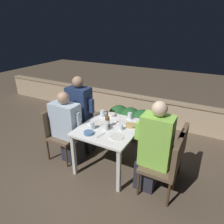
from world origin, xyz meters
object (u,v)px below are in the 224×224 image
(person_blue_shirt, at_px, (68,128))
(chair_left_far, at_px, (73,121))
(person_green_blouse, at_px, (153,148))
(chair_right_near, at_px, (167,162))
(beer_bottle, at_px, (107,121))
(person_navy_jumper, at_px, (81,115))
(chair_left_near, at_px, (59,129))
(chair_right_far, at_px, (173,150))

(person_blue_shirt, distance_m, chair_left_far, 0.41)
(person_blue_shirt, distance_m, person_green_blouse, 1.44)
(chair_right_near, distance_m, person_green_blouse, 0.25)
(chair_right_near, relative_size, beer_bottle, 3.34)
(chair_right_near, bearing_deg, person_green_blouse, 180.00)
(chair_left_far, relative_size, chair_right_near, 1.00)
(chair_left_far, xyz_separation_m, person_navy_jumper, (0.20, -0.00, 0.17))
(chair_left_far, bearing_deg, chair_left_near, -93.52)
(chair_right_far, bearing_deg, person_blue_shirt, -169.07)
(person_navy_jumper, distance_m, chair_right_near, 1.67)
(person_blue_shirt, relative_size, chair_right_far, 1.38)
(chair_right_far, height_order, beer_bottle, beer_bottle)
(chair_right_near, xyz_separation_m, beer_bottle, (-0.98, 0.16, 0.29))
(person_blue_shirt, relative_size, chair_left_far, 1.38)
(chair_left_near, distance_m, chair_left_far, 0.36)
(chair_left_far, bearing_deg, beer_bottle, -13.36)
(person_blue_shirt, height_order, beer_bottle, person_blue_shirt)
(chair_left_far, bearing_deg, chair_right_near, -11.29)
(person_blue_shirt, xyz_separation_m, beer_bottle, (0.66, 0.16, 0.22))
(person_blue_shirt, height_order, chair_left_far, person_blue_shirt)
(chair_left_far, distance_m, beer_bottle, 0.91)
(chair_left_near, height_order, person_navy_jumper, person_navy_jumper)
(chair_left_near, distance_m, chair_right_far, 1.87)
(chair_left_near, height_order, chair_right_far, same)
(person_blue_shirt, distance_m, person_navy_jumper, 0.37)
(person_blue_shirt, height_order, chair_right_far, person_blue_shirt)
(chair_left_far, bearing_deg, person_navy_jumper, -0.00)
(person_navy_jumper, bearing_deg, chair_left_far, 180.00)
(person_green_blouse, bearing_deg, chair_right_near, -0.00)
(chair_left_far, distance_m, person_green_blouse, 1.66)
(person_blue_shirt, distance_m, beer_bottle, 0.71)
(person_blue_shirt, xyz_separation_m, person_navy_jumper, (0.02, 0.36, 0.09))
(person_green_blouse, bearing_deg, beer_bottle, 168.12)
(chair_right_near, height_order, chair_right_far, same)
(chair_right_near, distance_m, chair_right_far, 0.32)
(person_navy_jumper, relative_size, person_green_blouse, 1.03)
(person_blue_shirt, relative_size, person_navy_jumper, 0.88)
(beer_bottle, bearing_deg, chair_right_far, 9.23)
(chair_left_near, relative_size, chair_right_far, 1.00)
(chair_left_far, relative_size, person_navy_jumper, 0.64)
(person_navy_jumper, bearing_deg, chair_right_near, -12.64)
(chair_left_far, distance_m, person_navy_jumper, 0.26)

